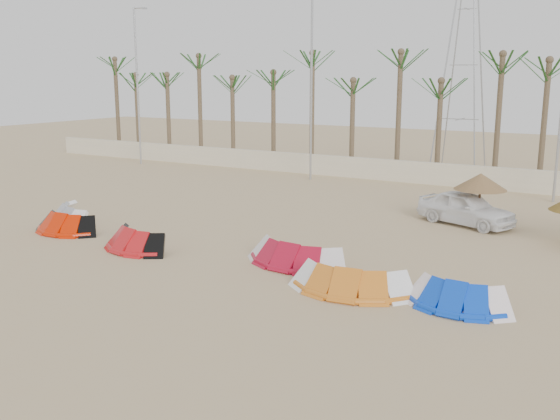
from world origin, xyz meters
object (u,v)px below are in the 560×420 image
Objects in this scene: kite_red_left at (70,222)px; car at (466,208)px; kite_red_right at (299,251)px; kite_red_mid at (139,238)px; kite_orange at (355,277)px; kite_grey at (75,213)px; kite_blue at (460,292)px; parasol_left at (481,182)px.

kite_red_left is 16.71m from car.
car is (3.47, 8.63, 0.30)m from kite_red_right.
kite_red_mid and kite_orange have the same top height.
kite_grey and kite_blue have the same top height.
kite_red_left is 0.74× the size of car.
parasol_left is (15.48, 8.29, 1.49)m from kite_grey.
kite_red_mid is at bearing -167.41° from kite_red_right.
kite_red_mid is 1.12× the size of kite_blue.
kite_red_mid is (5.48, -1.83, -0.00)m from kite_grey.
kite_red_right is (11.50, -0.48, 0.00)m from kite_grey.
kite_grey is 0.99× the size of kite_orange.
kite_red_right is (6.03, 1.35, 0.00)m from kite_red_mid.
kite_grey is 0.99× the size of kite_red_right.
kite_orange is 10.23m from car.
kite_red_left is at bearing 173.09° from kite_red_mid.
kite_red_mid is 13.78m from car.
kite_red_right is at bearing 178.06° from car.
kite_blue is 10.40m from parasol_left.
kite_red_right is 9.74m from parasol_left.
car reaches higher than kite_red_left.
kite_red_mid is at bearing -134.69° from parasol_left.
kite_red_right is 5.98m from kite_blue.
kite_orange is 3.06m from kite_blue.
kite_grey is at bearing 177.62° from kite_red_right.
parasol_left is at bearing -54.53° from car.
car is (13.77, 9.46, 0.31)m from kite_red_left.
kite_red_right is 1.67× the size of parasol_left.
car is at bearing -164.50° from parasol_left.
car reaches higher than kite_orange.
kite_red_right is at bearing 150.41° from kite_orange.
kite_orange is 1.28× the size of kite_blue.
kite_grey is 1.26× the size of kite_blue.
kite_orange is at bearing -163.99° from car.
kite_grey is 14.42m from kite_orange.
kite_red_left is 0.94× the size of kite_red_mid.
kite_grey is at bearing 171.83° from kite_orange.
kite_red_mid is at bearing -18.43° from kite_grey.
kite_orange is 1.67× the size of parasol_left.
kite_blue is at bearing -1.87° from kite_red_left.
car is at bearing 28.55° from kite_grey.
kite_red_left is 1.38× the size of parasol_left.
kite_grey is 17.42m from kite_blue.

